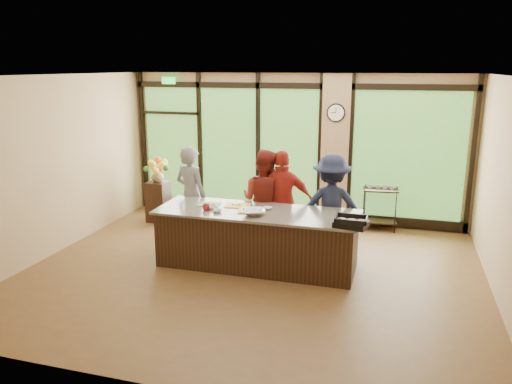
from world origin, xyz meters
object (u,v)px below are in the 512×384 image
Objects in this scene: island_base at (257,240)px; flower_stand at (159,201)px; cook_right at (331,206)px; bar_cart at (380,203)px; roasting_pan at (351,224)px; cook_left at (191,196)px.

island_base is 3.73× the size of flower_stand.
flower_stand is at bearing 146.50° from island_base.
bar_cart is (0.73, 1.68, -0.33)m from cook_right.
bar_cart is at bearing 10.60° from flower_stand.
flower_stand is 0.92× the size of bar_cart.
cook_right is 1.24m from roasting_pan.
bar_cart is (3.21, 1.77, -0.35)m from cook_left.
roasting_pan reaches higher than island_base.
bar_cart is at bearing -133.04° from cook_left.
bar_cart reaches higher than island_base.
roasting_pan is at bearing -25.81° from flower_stand.
cook_left reaches higher than cook_right.
roasting_pan is 2.88m from bar_cart.
cook_left is 2.48m from cook_right.
bar_cart is at bearing -124.64° from cook_right.
cook_left is at bearing -39.82° from flower_stand.
cook_right reaches higher than flower_stand.
roasting_pan reaches higher than bar_cart.
island_base is 1.64m from cook_left.
island_base is 3.04m from bar_cart.
bar_cart reaches higher than flower_stand.
flower_stand is (-1.20, 1.06, -0.48)m from cook_left.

